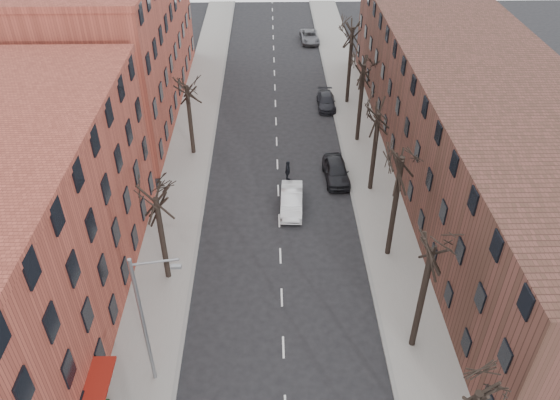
{
  "coord_description": "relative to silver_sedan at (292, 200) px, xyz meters",
  "views": [
    {
      "loc": [
        -0.64,
        -8.74,
        26.1
      ],
      "look_at": [
        0.0,
        21.25,
        4.0
      ],
      "focal_mm": 35.0,
      "sensor_mm": 36.0,
      "label": 1
    }
  ],
  "objects": [
    {
      "name": "tree_right_c",
      "position": [
        6.6,
        -5.52,
        -0.79
      ],
      "size": [
        5.2,
        5.2,
        11.6
      ],
      "primitive_type": null,
      "color": "black",
      "rests_on": "ground"
    },
    {
      "name": "parked_car_far",
      "position": [
        3.8,
        36.64,
        -0.09
      ],
      "size": [
        2.56,
        5.1,
        1.39
      ],
      "primitive_type": "imported",
      "rotation": [
        0.0,
        0.0,
        0.05
      ],
      "color": "slate",
      "rests_on": "ground"
    },
    {
      "name": "streetlight",
      "position": [
        -8.03,
        -15.52,
        4.23
      ],
      "size": [
        2.45,
        0.22,
        9.03
      ],
      "color": "slate",
      "rests_on": "ground"
    },
    {
      "name": "parked_car_mid",
      "position": [
        4.3,
        17.55,
        -0.14
      ],
      "size": [
        1.85,
        4.48,
        1.3
      ],
      "primitive_type": "imported",
      "rotation": [
        0.0,
        0.0,
        -0.01
      ],
      "color": "black",
      "rests_on": "ground"
    },
    {
      "name": "pedestrian_crossing",
      "position": [
        -0.18,
        3.9,
        0.18
      ],
      "size": [
        0.55,
        1.16,
        1.93
      ],
      "primitive_type": "imported",
      "rotation": [
        0.0,
        0.0,
        1.5
      ],
      "color": "black",
      "rests_on": "ground"
    },
    {
      "name": "tree_right_f",
      "position": [
        6.6,
        18.48,
        -0.79
      ],
      "size": [
        5.2,
        5.2,
        11.6
      ],
      "primitive_type": null,
      "color": "black",
      "rests_on": "ground"
    },
    {
      "name": "tree_right_e",
      "position": [
        6.6,
        10.48,
        -0.79
      ],
      "size": [
        5.2,
        5.2,
        10.8
      ],
      "primitive_type": null,
      "color": "black",
      "rests_on": "ground"
    },
    {
      "name": "building_left_far",
      "position": [
        -17.0,
        18.48,
        6.21
      ],
      "size": [
        12.0,
        28.0,
        14.0
      ],
      "primitive_type": "cube",
      "color": "brown",
      "rests_on": "ground"
    },
    {
      "name": "tree_right_b",
      "position": [
        6.6,
        -13.52,
        -0.79
      ],
      "size": [
        5.2,
        5.2,
        10.8
      ],
      "primitive_type": null,
      "color": "black",
      "rests_on": "ground"
    },
    {
      "name": "tree_right_d",
      "position": [
        6.6,
        2.48,
        -0.79
      ],
      "size": [
        5.2,
        5.2,
        10.0
      ],
      "primitive_type": null,
      "color": "black",
      "rests_on": "ground"
    },
    {
      "name": "sidewalk_left",
      "position": [
        -9.0,
        9.48,
        -0.71
      ],
      "size": [
        4.0,
        90.0,
        0.15
      ],
      "primitive_type": "cube",
      "color": "gray",
      "rests_on": "ground"
    },
    {
      "name": "tree_left_b",
      "position": [
        -8.6,
        8.48,
        -0.79
      ],
      "size": [
        5.2,
        5.2,
        9.5
      ],
      "primitive_type": null,
      "color": "black",
      "rests_on": "ground"
    },
    {
      "name": "tree_left_a",
      "position": [
        -8.6,
        -7.52,
        -0.79
      ],
      "size": [
        5.2,
        5.2,
        9.5
      ],
      "primitive_type": null,
      "color": "black",
      "rests_on": "ground"
    },
    {
      "name": "silver_sedan",
      "position": [
        0.0,
        0.0,
        0.0
      ],
      "size": [
        1.91,
        4.85,
        1.57
      ],
      "primitive_type": "imported",
      "rotation": [
        0.0,
        0.0,
        -0.05
      ],
      "color": "silver",
      "rests_on": "ground"
    },
    {
      "name": "sidewalk_right",
      "position": [
        7.0,
        9.48,
        -0.71
      ],
      "size": [
        4.0,
        90.0,
        0.15
      ],
      "primitive_type": "cube",
      "color": "gray",
      "rests_on": "ground"
    },
    {
      "name": "building_right",
      "position": [
        15.0,
        4.48,
        4.21
      ],
      "size": [
        12.0,
        50.0,
        10.0
      ],
      "primitive_type": "cube",
      "color": "#522E26",
      "rests_on": "ground"
    },
    {
      "name": "parked_car_near",
      "position": [
        3.91,
        4.09,
        0.04
      ],
      "size": [
        2.2,
        4.96,
        1.66
      ],
      "primitive_type": "imported",
      "rotation": [
        0.0,
        0.0,
        0.05
      ],
      "color": "black",
      "rests_on": "ground"
    }
  ]
}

